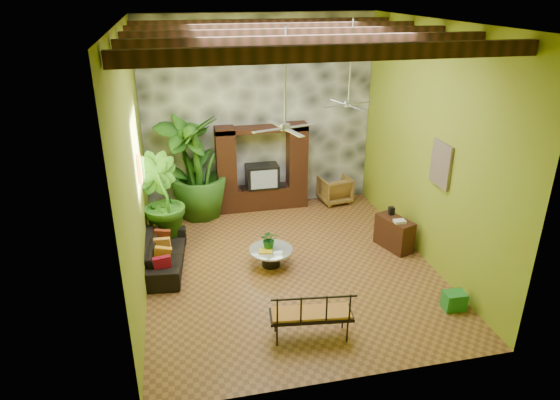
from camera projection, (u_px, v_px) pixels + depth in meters
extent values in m
plane|color=brown|center=(289.00, 265.00, 10.83)|extent=(7.00, 7.00, 0.00)
cube|color=silver|center=(291.00, 22.00, 8.84)|extent=(6.00, 7.00, 0.02)
cube|color=olive|center=(259.00, 114.00, 12.97)|extent=(6.00, 0.02, 5.00)
cube|color=olive|center=(133.00, 167.00, 9.24)|extent=(0.02, 7.00, 5.00)
cube|color=olive|center=(429.00, 146.00, 10.43)|extent=(0.02, 7.00, 5.00)
cube|color=#373B3F|center=(259.00, 115.00, 12.91)|extent=(5.98, 0.10, 4.98)
cube|color=#371B11|center=(338.00, 53.00, 6.60)|extent=(5.95, 0.16, 0.22)
cube|color=#371B11|center=(311.00, 42.00, 7.76)|extent=(5.95, 0.16, 0.22)
cube|color=#371B11|center=(291.00, 35.00, 8.92)|extent=(5.95, 0.16, 0.22)
cube|color=#371B11|center=(276.00, 29.00, 10.09)|extent=(5.95, 0.16, 0.22)
cube|color=#371B11|center=(264.00, 24.00, 11.25)|extent=(5.95, 0.16, 0.22)
cube|color=black|center=(262.00, 197.00, 13.52)|extent=(2.40, 0.50, 0.60)
cube|color=black|center=(226.00, 165.00, 12.94)|extent=(0.50, 0.48, 2.00)
cube|color=black|center=(297.00, 160.00, 13.31)|extent=(0.50, 0.48, 2.00)
cube|color=black|center=(261.00, 129.00, 12.76)|extent=(2.40, 0.48, 0.12)
cube|color=black|center=(262.00, 176.00, 13.26)|extent=(0.85, 0.52, 0.62)
cube|color=#8C99A8|center=(264.00, 180.00, 13.02)|extent=(0.70, 0.02, 0.50)
cylinder|color=#A9AAAE|center=(285.00, 77.00, 8.80)|extent=(0.04, 0.04, 1.80)
cylinder|color=#A9AAAE|center=(285.00, 127.00, 9.16)|extent=(0.18, 0.18, 0.12)
cube|color=#A9AAAE|center=(302.00, 126.00, 9.32)|extent=(0.58, 0.26, 0.01)
cube|color=#A9AAAE|center=(276.00, 124.00, 9.46)|extent=(0.26, 0.58, 0.01)
cube|color=#A9AAAE|center=(268.00, 131.00, 9.01)|extent=(0.58, 0.26, 0.01)
cube|color=#A9AAAE|center=(295.00, 133.00, 8.87)|extent=(0.26, 0.58, 0.01)
cylinder|color=#A9AAAE|center=(351.00, 62.00, 10.59)|extent=(0.04, 0.04, 1.80)
cylinder|color=#A9AAAE|center=(348.00, 104.00, 10.95)|extent=(0.18, 0.18, 0.12)
cube|color=#A9AAAE|center=(362.00, 103.00, 11.11)|extent=(0.58, 0.26, 0.01)
cube|color=#A9AAAE|center=(339.00, 101.00, 11.25)|extent=(0.26, 0.58, 0.01)
cube|color=#A9AAAE|center=(335.00, 106.00, 10.80)|extent=(0.58, 0.26, 0.01)
cube|color=#A9AAAE|center=(358.00, 108.00, 10.66)|extent=(0.26, 0.58, 0.01)
cube|color=gold|center=(140.00, 169.00, 10.30)|extent=(0.06, 0.32, 0.55)
cube|color=#225E7E|center=(441.00, 164.00, 9.96)|extent=(0.06, 0.70, 0.90)
imported|color=black|center=(163.00, 253.00, 10.68)|extent=(1.06, 2.22, 0.63)
imported|color=#946336|center=(335.00, 189.00, 13.85)|extent=(0.89, 0.91, 0.74)
imported|color=#28631A|center=(186.00, 164.00, 12.70)|extent=(1.74, 1.46, 2.81)
imported|color=#2B681B|center=(160.00, 200.00, 11.39)|extent=(1.51, 1.48, 2.13)
imported|color=#2A5E18|center=(198.00, 168.00, 12.67)|extent=(1.93, 1.93, 2.64)
cylinder|color=black|center=(271.00, 258.00, 10.76)|extent=(0.40, 0.40, 0.36)
cylinder|color=silver|center=(271.00, 250.00, 10.68)|extent=(0.94, 0.94, 0.04)
imported|color=#17571D|center=(269.00, 239.00, 10.63)|extent=(0.44, 0.40, 0.43)
cube|color=yellow|center=(266.00, 251.00, 10.55)|extent=(0.32, 0.26, 0.03)
cube|color=black|center=(311.00, 315.00, 8.47)|extent=(1.46, 0.64, 0.06)
cube|color=#BE7731|center=(311.00, 313.00, 8.45)|extent=(1.38, 0.59, 0.06)
cube|color=black|center=(316.00, 311.00, 8.13)|extent=(1.40, 0.22, 0.54)
cube|color=#341710|center=(394.00, 233.00, 11.42)|extent=(0.69, 1.00, 0.74)
cube|color=#217B2A|center=(454.00, 301.00, 9.33)|extent=(0.41, 0.32, 0.35)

